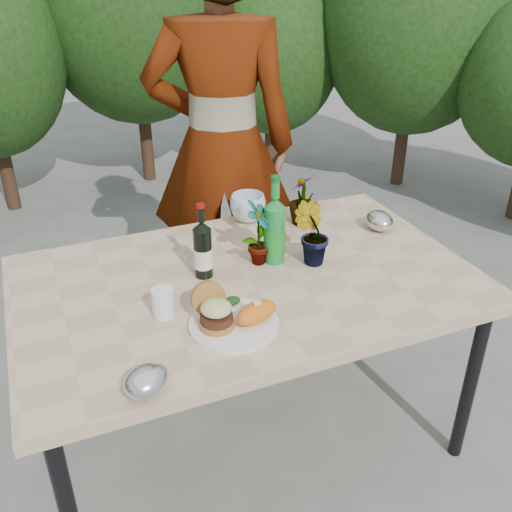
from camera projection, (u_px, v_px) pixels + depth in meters
name	position (u px, v px, depth m)	size (l,w,h in m)	color
ground	(249.00, 431.00, 2.38)	(80.00, 80.00, 0.00)	#61615C
patio_table	(247.00, 292.00, 2.05)	(1.60, 1.00, 0.75)	#CDAE89
shrub_hedge	(169.00, 69.00, 3.18)	(6.97, 5.14, 2.23)	#382316
dinner_plate	(234.00, 324.00, 1.76)	(0.28, 0.28, 0.01)	white
burger_stack	(214.00, 311.00, 1.73)	(0.11, 0.16, 0.11)	#B7722D
sweet_potato	(257.00, 312.00, 1.75)	(0.15, 0.08, 0.06)	orange
grilled_veg	(228.00, 302.00, 1.83)	(0.08, 0.05, 0.03)	olive
wine_bottle	(203.00, 250.00, 1.98)	(0.07, 0.07, 0.28)	black
sparkling_water	(275.00, 231.00, 2.07)	(0.08, 0.08, 0.33)	#17822F
plastic_cup	(163.00, 303.00, 1.80)	(0.07, 0.07, 0.10)	white
seedling_left	(258.00, 233.00, 2.05)	(0.13, 0.09, 0.25)	#2A581E
seedling_mid	(312.00, 234.00, 2.06)	(0.13, 0.10, 0.23)	#2E6121
seedling_right	(304.00, 199.00, 2.35)	(0.12, 0.12, 0.22)	#20541C
blue_bowl	(248.00, 208.00, 2.40)	(0.15, 0.15, 0.12)	silver
foil_packet_left	(147.00, 381.00, 1.49)	(0.13, 0.11, 0.08)	silver
foil_packet_right	(379.00, 221.00, 2.34)	(0.13, 0.11, 0.08)	silver
person	(222.00, 147.00, 2.64)	(0.70, 0.46, 1.92)	#916248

